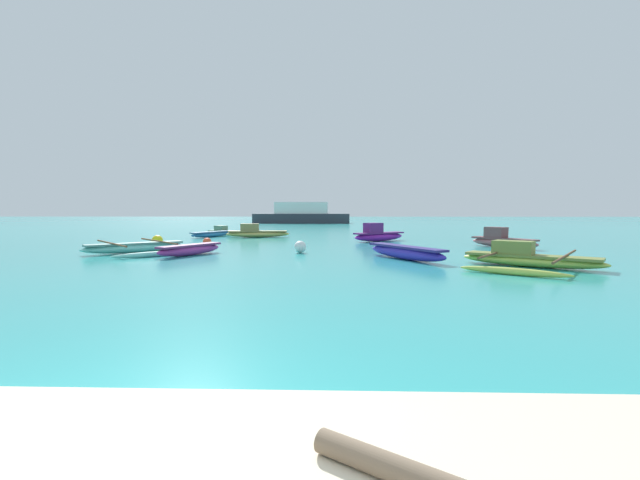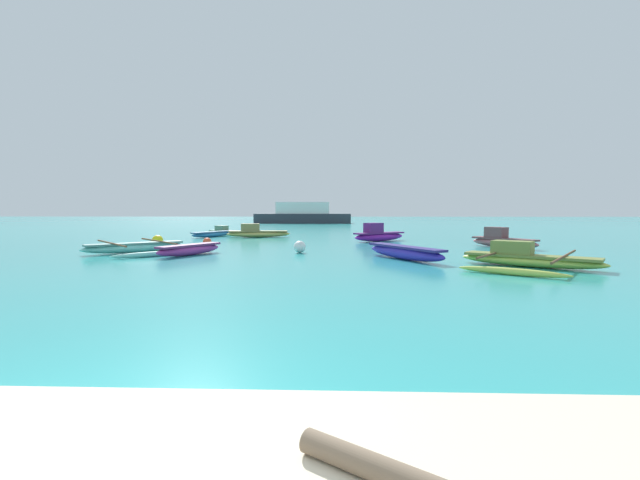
% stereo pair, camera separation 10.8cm
% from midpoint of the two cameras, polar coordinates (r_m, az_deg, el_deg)
% --- Properties ---
extents(ground_plane, '(240.00, 240.00, 0.00)m').
position_cam_midpoint_polar(ground_plane, '(3.67, -29.94, -24.68)').
color(ground_plane, teal).
extents(moored_boat_0, '(2.46, 3.86, 0.48)m').
position_cam_midpoint_polar(moored_boat_0, '(15.43, 11.41, -1.57)').
color(moored_boat_0, '#3A29B0').
rests_on(moored_boat_0, ground_plane).
extents(moored_boat_1, '(5.24, 5.38, 0.46)m').
position_cam_midpoint_polar(moored_boat_1, '(19.19, -23.26, -0.90)').
color(moored_boat_1, '#84DACF').
rests_on(moored_boat_1, ground_plane).
extents(moored_boat_2, '(2.78, 1.81, 0.64)m').
position_cam_midpoint_polar(moored_boat_2, '(31.72, -12.49, 1.14)').
color(moored_boat_2, '#95D5A5').
rests_on(moored_boat_2, ground_plane).
extents(moored_boat_3, '(1.93, 3.03, 0.42)m').
position_cam_midpoint_polar(moored_boat_3, '(17.27, -16.83, -1.18)').
color(moored_boat_3, '#A53491').
rests_on(moored_boat_3, ground_plane).
extents(moored_boat_4, '(3.27, 2.64, 1.04)m').
position_cam_midpoint_polar(moored_boat_4, '(24.36, 7.89, 0.70)').
color(moored_boat_4, purple).
rests_on(moored_boat_4, ground_plane).
extents(moored_boat_5, '(4.14, 1.27, 0.89)m').
position_cam_midpoint_polar(moored_boat_5, '(28.00, -8.30, 1.00)').
color(moored_boat_5, '#DBC163').
rests_on(moored_boat_5, ground_plane).
extents(moored_boat_6, '(2.14, 3.59, 0.36)m').
position_cam_midpoint_polar(moored_boat_6, '(28.90, -14.05, 0.80)').
color(moored_boat_6, '#327CC0').
rests_on(moored_boat_6, ground_plane).
extents(moored_boat_7, '(2.41, 3.26, 0.95)m').
position_cam_midpoint_polar(moored_boat_7, '(21.79, 23.27, -0.05)').
color(moored_boat_7, '#AE5E64').
rests_on(moored_boat_7, ground_plane).
extents(moored_boat_8, '(4.97, 5.36, 0.78)m').
position_cam_midpoint_polar(moored_boat_8, '(14.66, 26.08, -2.21)').
color(moored_boat_8, '#BACE50').
rests_on(moored_boat_8, ground_plane).
extents(mooring_buoy_0, '(0.49, 0.49, 0.49)m').
position_cam_midpoint_polar(mooring_buoy_0, '(17.48, -2.54, -0.92)').
color(mooring_buoy_0, white).
rests_on(mooring_buoy_0, ground_plane).
extents(mooring_buoy_1, '(0.54, 0.54, 0.54)m').
position_cam_midpoint_polar(mooring_buoy_1, '(22.30, -20.71, -0.07)').
color(mooring_buoy_1, yellow).
rests_on(mooring_buoy_1, ground_plane).
extents(mooring_buoy_2, '(0.42, 0.42, 0.42)m').
position_cam_midpoint_polar(mooring_buoy_2, '(21.34, -14.67, -0.26)').
color(mooring_buoy_2, '#E54C2D').
rests_on(mooring_buoy_2, ground_plane).
extents(driftwood_0, '(0.91, 0.69, 0.16)m').
position_cam_midpoint_polar(driftwood_0, '(2.91, 8.19, -27.72)').
color(driftwood_0, '#75604C').
rests_on(driftwood_0, beach_strip).
extents(distant_ferry, '(13.00, 2.86, 2.86)m').
position_cam_midpoint_polar(distant_ferry, '(58.38, -2.26, 3.39)').
color(distant_ferry, '#2D333D').
rests_on(distant_ferry, ground_plane).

